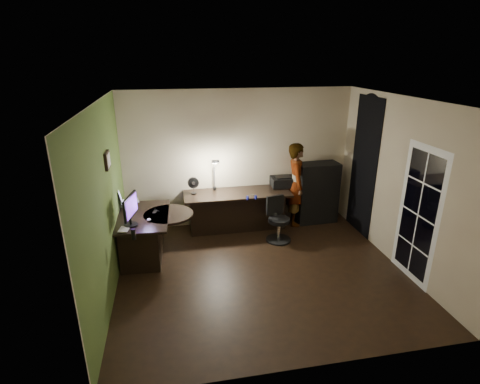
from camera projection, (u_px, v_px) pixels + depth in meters
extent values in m
cube|color=black|center=(261.00, 272.00, 6.02)|extent=(4.50, 4.00, 0.01)
cube|color=silver|center=(265.00, 100.00, 5.08)|extent=(4.50, 4.00, 0.01)
cube|color=#BAAA8B|center=(238.00, 159.00, 7.40)|extent=(4.50, 0.01, 2.70)
cube|color=#BAAA8B|center=(313.00, 263.00, 3.70)|extent=(4.50, 0.01, 2.70)
cube|color=#BAAA8B|center=(104.00, 204.00, 5.15)|extent=(0.01, 4.00, 2.70)
cube|color=#BAAA8B|center=(401.00, 184.00, 5.95)|extent=(0.01, 4.00, 2.70)
cube|color=#486127|center=(106.00, 204.00, 5.15)|extent=(0.00, 4.00, 2.70)
cube|color=black|center=(364.00, 167.00, 7.02)|extent=(0.01, 0.90, 2.60)
cube|color=white|center=(418.00, 215.00, 5.54)|extent=(0.02, 0.92, 2.10)
cube|color=black|center=(107.00, 160.00, 5.40)|extent=(0.04, 0.30, 0.25)
cube|color=black|center=(145.00, 236.00, 6.34)|extent=(0.89, 1.38, 0.78)
cube|color=black|center=(237.00, 211.00, 7.37)|extent=(2.06, 0.72, 0.77)
cube|color=black|center=(317.00, 193.00, 7.66)|extent=(0.85, 0.46, 1.25)
cube|color=silver|center=(129.00, 204.00, 6.52)|extent=(0.27, 0.25, 0.09)
cube|color=silver|center=(129.00, 196.00, 6.47)|extent=(0.38, 0.36, 0.22)
cube|color=black|center=(130.00, 215.00, 5.76)|extent=(0.23, 0.55, 0.35)
ellipsoid|color=silver|center=(149.00, 220.00, 5.97)|extent=(0.07, 0.10, 0.03)
cube|color=black|center=(155.00, 212.00, 6.30)|extent=(0.09, 0.13, 0.01)
cube|color=black|center=(157.00, 210.00, 6.36)|extent=(0.10, 0.13, 0.01)
cylinder|color=black|center=(133.00, 234.00, 5.34)|extent=(0.07, 0.07, 0.16)
cube|color=silver|center=(124.00, 229.00, 5.67)|extent=(0.18, 0.23, 0.01)
cube|color=black|center=(193.00, 185.00, 7.10)|extent=(0.22, 0.12, 0.33)
cube|color=navy|center=(252.00, 197.00, 6.85)|extent=(0.20, 0.10, 0.09)
cube|color=black|center=(283.00, 181.00, 7.53)|extent=(0.48, 0.38, 0.21)
cube|color=black|center=(214.00, 173.00, 7.22)|extent=(0.20, 0.34, 0.71)
cube|color=black|center=(279.00, 220.00, 6.89)|extent=(0.55, 0.55, 0.84)
imported|color=#D8A88C|center=(296.00, 185.00, 7.47)|extent=(0.53, 0.68, 1.68)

